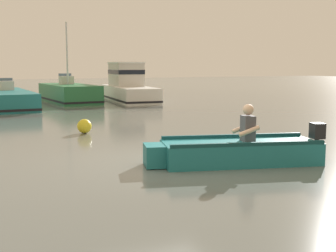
% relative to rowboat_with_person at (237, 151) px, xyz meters
% --- Properties ---
extents(ground_plane, '(120.00, 120.00, 0.00)m').
position_rel_rowboat_with_person_xyz_m(ground_plane, '(-1.25, 0.84, -0.25)').
color(ground_plane, slate).
extents(rowboat_with_person, '(3.68, 1.90, 1.19)m').
position_rel_rowboat_with_person_xyz_m(rowboat_with_person, '(0.00, 0.00, 0.00)').
color(rowboat_with_person, '#1E727A').
rests_on(rowboat_with_person, ground).
extents(moored_boat_teal, '(1.96, 6.73, 1.36)m').
position_rel_rowboat_with_person_xyz_m(moored_boat_teal, '(-2.78, 15.01, 0.12)').
color(moored_boat_teal, '#1E727A').
rests_on(moored_boat_teal, ground).
extents(moored_boat_green, '(2.34, 5.51, 4.25)m').
position_rel_rowboat_with_person_xyz_m(moored_boat_green, '(0.47, 16.70, 0.21)').
color(moored_boat_green, '#287042').
rests_on(moored_boat_green, ground).
extents(moored_boat_white, '(2.53, 6.54, 2.16)m').
position_rel_rowboat_with_person_xyz_m(moored_boat_white, '(3.77, 16.56, 0.54)').
color(moored_boat_white, white).
rests_on(moored_boat_white, ground).
extents(mooring_buoy, '(0.42, 0.42, 0.42)m').
position_rel_rowboat_with_person_xyz_m(mooring_buoy, '(-1.72, 5.27, -0.04)').
color(mooring_buoy, yellow).
rests_on(mooring_buoy, ground).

